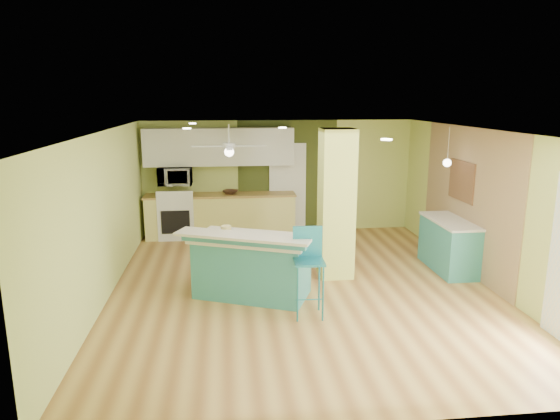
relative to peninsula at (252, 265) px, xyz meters
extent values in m
cube|color=#966334|center=(0.82, 0.26, -0.50)|extent=(6.00, 7.00, 0.01)
cube|color=white|center=(0.82, 0.26, 2.01)|extent=(6.00, 7.00, 0.01)
cube|color=#C7D572|center=(0.82, 3.76, 0.76)|extent=(6.00, 0.01, 2.50)
cube|color=#C7D572|center=(0.82, -3.25, 0.76)|extent=(6.00, 0.01, 2.50)
cube|color=#C7D572|center=(-2.19, 0.26, 0.76)|extent=(0.01, 7.00, 2.50)
cube|color=#C7D572|center=(3.82, 0.26, 0.76)|extent=(0.01, 7.00, 2.50)
cube|color=#917053|center=(3.80, 0.86, 0.76)|extent=(0.02, 3.40, 2.50)
cube|color=#3D461C|center=(1.02, 3.74, 0.76)|extent=(2.20, 0.02, 2.50)
cube|color=white|center=(1.02, 3.72, 0.51)|extent=(0.82, 0.05, 2.00)
cube|color=#D3DE67|center=(1.47, 0.76, 0.76)|extent=(0.55, 0.55, 2.50)
cube|color=#E5DC78|center=(-0.48, 3.46, -0.04)|extent=(3.20, 0.60, 0.90)
cube|color=olive|center=(-0.48, 3.46, 0.43)|extent=(3.25, 0.63, 0.04)
cube|color=white|center=(-1.43, 3.46, -0.04)|extent=(0.76, 0.64, 0.90)
cube|color=black|center=(-1.43, 3.13, -0.07)|extent=(0.59, 0.02, 0.50)
cube|color=white|center=(-1.43, 3.16, 0.50)|extent=(0.76, 0.06, 0.18)
cube|color=silver|center=(-0.48, 3.58, 1.46)|extent=(3.20, 0.34, 0.80)
imported|color=silver|center=(-1.43, 3.46, 0.86)|extent=(0.70, 0.48, 0.39)
cylinder|color=silver|center=(-0.28, 2.26, 1.81)|extent=(0.03, 0.03, 0.40)
cylinder|color=silver|center=(-0.28, 2.26, 1.61)|extent=(0.24, 0.24, 0.10)
sphere|color=white|center=(-0.28, 2.26, 1.49)|extent=(0.18, 0.18, 0.18)
cylinder|color=silver|center=(3.47, 1.01, 1.70)|extent=(0.01, 0.01, 0.62)
sphere|color=white|center=(3.47, 1.01, 1.39)|extent=(0.14, 0.14, 0.14)
cube|color=brown|center=(3.78, 1.06, 1.06)|extent=(0.03, 0.90, 0.70)
cube|color=teal|center=(0.01, 0.02, -0.05)|extent=(1.85, 1.41, 0.88)
cube|color=beige|center=(0.01, 0.02, 0.41)|extent=(1.98, 1.54, 0.05)
cube|color=teal|center=(-0.14, -0.34, 0.50)|extent=(1.78, 0.85, 0.13)
cube|color=beige|center=(-0.14, -0.34, 0.56)|extent=(2.01, 1.15, 0.04)
cylinder|color=teal|center=(0.56, -0.99, -0.10)|extent=(0.03, 0.03, 0.78)
cylinder|color=teal|center=(0.91, -1.00, -0.10)|extent=(0.03, 0.03, 0.78)
cylinder|color=teal|center=(0.58, -0.64, -0.10)|extent=(0.03, 0.03, 0.78)
cylinder|color=teal|center=(0.92, -0.65, -0.10)|extent=(0.03, 0.03, 0.78)
cube|color=teal|center=(0.74, -0.82, 0.30)|extent=(0.43, 0.43, 0.03)
cube|color=teal|center=(0.75, -0.64, 0.54)|extent=(0.41, 0.05, 0.43)
cube|color=teal|center=(3.52, 0.81, -0.06)|extent=(0.56, 1.35, 0.87)
cube|color=silver|center=(3.52, 0.81, 0.39)|extent=(0.60, 1.41, 0.04)
imported|color=#3A2318|center=(-0.26, 3.45, 0.49)|extent=(0.42, 0.42, 0.08)
cylinder|color=gold|center=(-0.38, 0.05, 0.52)|extent=(0.15, 0.15, 0.18)
camera|label=1|loc=(-0.37, -7.23, 2.50)|focal=32.00mm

